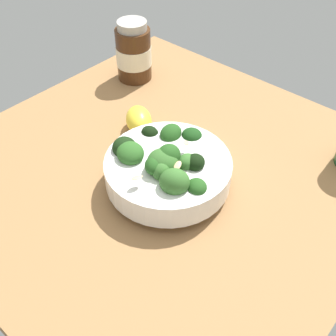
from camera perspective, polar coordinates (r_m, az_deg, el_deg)
The scene contains 4 objects.
ground_plane at distance 72.59cm, azimuth -0.56°, elevation -0.60°, with size 70.55×70.55×3.82cm, color #996D42.
bowl_of_broccoli at distance 64.72cm, azimuth -0.15°, elevation -0.00°, with size 20.33×20.33×9.50cm.
lemon_wedge at distance 77.33cm, azimuth -4.12°, elevation 6.69°, with size 7.26×4.83×4.75cm, color yellow.
bottle_tall at distance 91.94cm, azimuth -4.86°, elevation 15.86°, with size 7.71×7.71×13.10cm.
Camera 1 is at (35.02, -38.41, 48.75)cm, focal length 43.33 mm.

